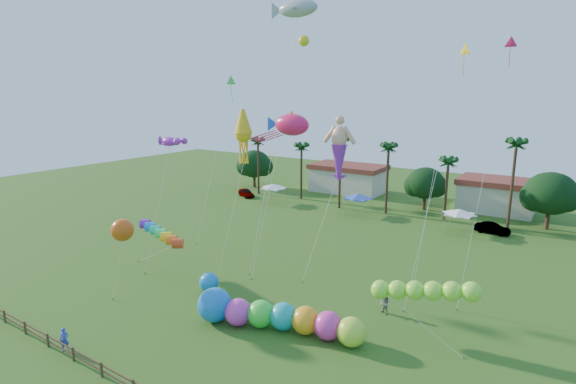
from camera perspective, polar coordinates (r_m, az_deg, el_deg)
The scene contains 21 objects.
ground at distance 32.87m, azimuth -10.24°, elevation -18.79°, with size 160.00×160.00×0.00m, color #285116.
tree_line at distance 67.19m, azimuth 18.92°, elevation 0.91°, with size 69.46×8.91×11.00m.
buildings_row at distance 75.12m, azimuth 15.09°, elevation 0.55°, with size 35.00×7.00×4.00m.
tent_row at distance 63.55m, azimuth 8.66°, elevation -0.59°, with size 31.00×4.00×0.60m.
car_a at distance 75.20m, azimuth -5.32°, elevation -0.09°, with size 1.59×3.95×1.35m, color #4C4C54.
car_b at distance 60.82m, azimuth 24.52°, elevation -4.22°, with size 1.41×4.04×1.33m, color #4C4C54.
spectator_a at distance 34.93m, azimuth -26.53°, elevation -16.42°, with size 0.61×0.40×1.67m, color #3744C2.
spectator_b at distance 36.85m, azimuth 12.19°, elevation -13.69°, with size 0.85×0.66×1.75m, color gray.
caterpillar_inflatable at distance 33.87m, azimuth -1.99°, elevation -15.44°, with size 12.75×5.23×2.61m.
blue_ball at distance 40.38m, azimuth -10.00°, elevation -11.22°, with size 1.70×1.70×1.70m, color blue.
rainbow_tube at distance 43.22m, azimuth -15.35°, elevation -5.94°, with size 8.71×3.88×4.10m.
green_worm at distance 33.60m, azimuth 11.65°, elevation -12.02°, with size 9.72×3.83×3.97m.
orange_ball_kite at distance 38.25m, azimuth -20.29°, elevation -4.56°, with size 2.57×2.07×7.16m.
merman_kite at distance 41.38m, azimuth 6.50°, elevation 4.96°, with size 2.77×4.89×14.46m.
fish_kite at distance 42.05m, azimuth 0.47°, elevation 8.53°, with size 5.68×6.32×15.19m.
shark_kite at distance 44.29m, azimuth 1.26°, elevation 22.28°, with size 5.81×7.30×25.49m.
squid_kite at distance 41.82m, azimuth -5.70°, elevation 7.28°, with size 1.80×4.18×15.63m.
lobster_kite at distance 45.80m, azimuth -14.81°, elevation 6.22°, with size 3.45×5.46×12.93m.
delta_kite_red at distance 38.31m, azimuth 26.28°, elevation 15.72°, with size 2.11×3.22×21.05m.
delta_kite_yellow at distance 38.04m, azimuth 21.39°, elevation 15.79°, with size 2.54×5.25×20.69m.
delta_kite_green at distance 52.54m, azimuth -7.31°, elevation 13.51°, with size 2.31×5.27×18.90m.
Camera 1 is at (19.89, -19.94, 16.94)m, focal length 28.00 mm.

